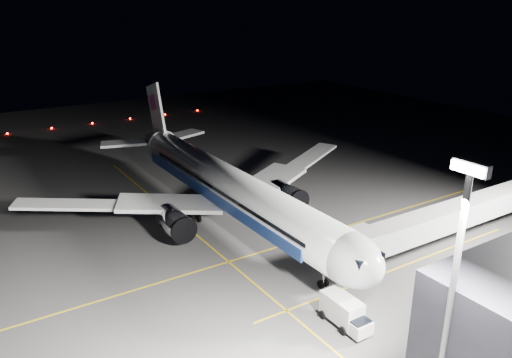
{
  "coord_description": "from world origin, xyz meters",
  "views": [
    {
      "loc": [
        56.84,
        -31.79,
        29.52
      ],
      "look_at": [
        0.77,
        3.8,
        6.0
      ],
      "focal_mm": 35.0,
      "sensor_mm": 36.0,
      "label": 1
    }
  ],
  "objects_px": {
    "safety_cone_c": "(261,217)",
    "airliner": "(226,186)",
    "safety_cone_b": "(278,229)",
    "floodlight_mast_south": "(453,284)",
    "jet_bridge": "(446,218)",
    "baggage_tug": "(276,205)",
    "safety_cone_a": "(252,212)",
    "service_truck": "(345,312)"
  },
  "relations": [
    {
      "from": "jet_bridge",
      "to": "safety_cone_a",
      "type": "bearing_deg",
      "value": -148.29
    },
    {
      "from": "safety_cone_c",
      "to": "airliner",
      "type": "bearing_deg",
      "value": -121.16
    },
    {
      "from": "safety_cone_a",
      "to": "service_truck",
      "type": "bearing_deg",
      "value": -13.56
    },
    {
      "from": "jet_bridge",
      "to": "floodlight_mast_south",
      "type": "xyz_separation_m",
      "value": [
        18.0,
        -24.07,
        7.79
      ]
    },
    {
      "from": "service_truck",
      "to": "jet_bridge",
      "type": "bearing_deg",
      "value": 103.98
    },
    {
      "from": "safety_cone_b",
      "to": "safety_cone_c",
      "type": "height_order",
      "value": "safety_cone_c"
    },
    {
      "from": "airliner",
      "to": "safety_cone_b",
      "type": "height_order",
      "value": "airliner"
    },
    {
      "from": "safety_cone_b",
      "to": "safety_cone_c",
      "type": "distance_m",
      "value": 4.5
    },
    {
      "from": "safety_cone_b",
      "to": "safety_cone_c",
      "type": "relative_size",
      "value": 0.85
    },
    {
      "from": "jet_bridge",
      "to": "safety_cone_c",
      "type": "relative_size",
      "value": 55.08
    },
    {
      "from": "airliner",
      "to": "safety_cone_a",
      "type": "height_order",
      "value": "airliner"
    },
    {
      "from": "floodlight_mast_south",
      "to": "safety_cone_c",
      "type": "xyz_separation_m",
      "value": [
        -38.49,
        10.29,
        -12.06
      ]
    },
    {
      "from": "safety_cone_c",
      "to": "safety_cone_b",
      "type": "bearing_deg",
      "value": -3.5
    },
    {
      "from": "service_truck",
      "to": "safety_cone_c",
      "type": "relative_size",
      "value": 8.94
    },
    {
      "from": "jet_bridge",
      "to": "baggage_tug",
      "type": "xyz_separation_m",
      "value": [
        -22.11,
        -10.06,
        -3.82
      ]
    },
    {
      "from": "floodlight_mast_south",
      "to": "safety_cone_b",
      "type": "xyz_separation_m",
      "value": [
        -34.0,
        10.01,
        -12.11
      ]
    },
    {
      "from": "floodlight_mast_south",
      "to": "airliner",
      "type": "bearing_deg",
      "value": 171.67
    },
    {
      "from": "floodlight_mast_south",
      "to": "safety_cone_b",
      "type": "bearing_deg",
      "value": 163.59
    },
    {
      "from": "safety_cone_a",
      "to": "floodlight_mast_south",
      "type": "bearing_deg",
      "value": -13.81
    },
    {
      "from": "jet_bridge",
      "to": "floodlight_mast_south",
      "type": "distance_m",
      "value": 31.05
    },
    {
      "from": "airliner",
      "to": "safety_cone_b",
      "type": "bearing_deg",
      "value": 29.48
    },
    {
      "from": "safety_cone_a",
      "to": "safety_cone_c",
      "type": "bearing_deg",
      "value": 6.94
    },
    {
      "from": "floodlight_mast_south",
      "to": "safety_cone_a",
      "type": "distance_m",
      "value": 43.67
    },
    {
      "from": "service_truck",
      "to": "airliner",
      "type": "bearing_deg",
      "value": 174.95
    },
    {
      "from": "jet_bridge",
      "to": "safety_cone_c",
      "type": "xyz_separation_m",
      "value": [
        -20.49,
        -13.78,
        -4.27
      ]
    },
    {
      "from": "jet_bridge",
      "to": "service_truck",
      "type": "height_order",
      "value": "jet_bridge"
    },
    {
      "from": "airliner",
      "to": "safety_cone_b",
      "type": "xyz_separation_m",
      "value": [
        7.08,
        4.0,
        -4.9
      ]
    },
    {
      "from": "service_truck",
      "to": "safety_cone_b",
      "type": "bearing_deg",
      "value": 162.75
    },
    {
      "from": "baggage_tug",
      "to": "safety_cone_a",
      "type": "bearing_deg",
      "value": -76.19
    },
    {
      "from": "jet_bridge",
      "to": "baggage_tug",
      "type": "height_order",
      "value": "jet_bridge"
    },
    {
      "from": "safety_cone_c",
      "to": "jet_bridge",
      "type": "bearing_deg",
      "value": 33.92
    },
    {
      "from": "baggage_tug",
      "to": "safety_cone_a",
      "type": "xyz_separation_m",
      "value": [
        -0.64,
        -4.0,
        -0.46
      ]
    },
    {
      "from": "safety_cone_b",
      "to": "airliner",
      "type": "bearing_deg",
      "value": -150.52
    },
    {
      "from": "floodlight_mast_south",
      "to": "safety_cone_b",
      "type": "relative_size",
      "value": 39.1
    },
    {
      "from": "safety_cone_a",
      "to": "airliner",
      "type": "bearing_deg",
      "value": -94.65
    },
    {
      "from": "airliner",
      "to": "floodlight_mast_south",
      "type": "bearing_deg",
      "value": -8.33
    },
    {
      "from": "safety_cone_c",
      "to": "baggage_tug",
      "type": "bearing_deg",
      "value": 113.54
    },
    {
      "from": "jet_bridge",
      "to": "service_truck",
      "type": "relative_size",
      "value": 6.16
    },
    {
      "from": "safety_cone_a",
      "to": "safety_cone_c",
      "type": "xyz_separation_m",
      "value": [
        2.26,
        0.28,
        0.02
      ]
    },
    {
      "from": "floodlight_mast_south",
      "to": "safety_cone_c",
      "type": "height_order",
      "value": "floodlight_mast_south"
    },
    {
      "from": "safety_cone_a",
      "to": "safety_cone_b",
      "type": "bearing_deg",
      "value": 0.0
    },
    {
      "from": "airliner",
      "to": "jet_bridge",
      "type": "xyz_separation_m",
      "value": [
        23.08,
        18.06,
        -0.58
      ]
    }
  ]
}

